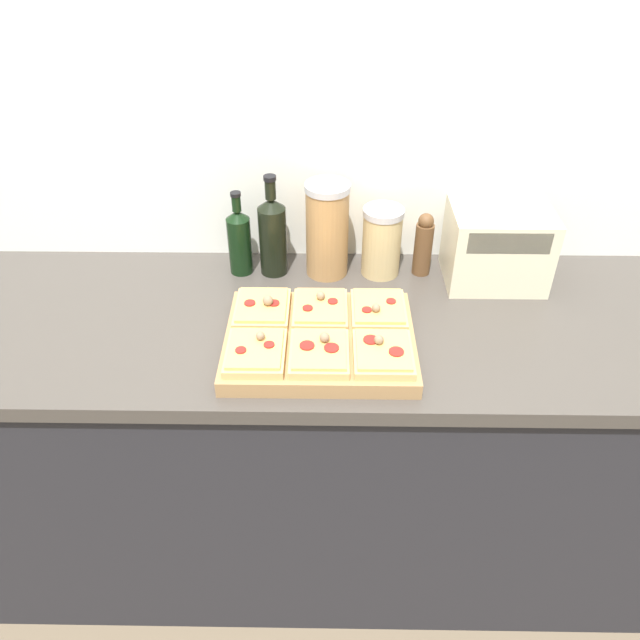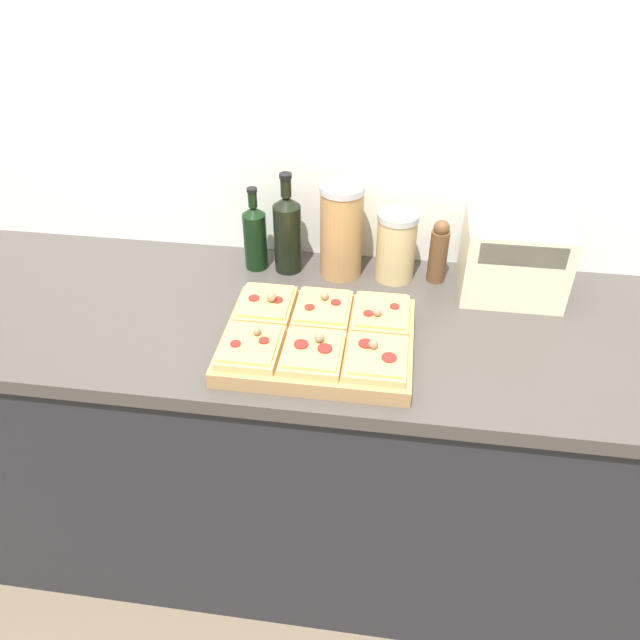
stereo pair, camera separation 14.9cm
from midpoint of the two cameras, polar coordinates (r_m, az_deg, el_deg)
ground_plane at (r=2.12m, az=2.33°, el=-26.52°), size 12.00×12.00×0.00m
wall_back at (r=1.75m, az=5.80°, el=15.11°), size 6.00×0.06×2.50m
kitchen_counter at (r=1.91m, az=3.72°, el=-11.45°), size 2.63×0.67×0.94m
cutting_board at (r=1.49m, az=2.70°, el=-2.02°), size 0.45×0.36×0.04m
pizza_slice_back_left at (r=1.55m, az=-2.22°, el=1.36°), size 0.13×0.16×0.05m
pizza_slice_back_center at (r=1.53m, az=3.06°, el=0.93°), size 0.13×0.16×0.05m
pizza_slice_back_right at (r=1.53m, az=8.40°, el=0.46°), size 0.13×0.16×0.05m
pizza_slice_front_left at (r=1.42m, az=-3.38°, el=-2.55°), size 0.13×0.16×0.05m
pizza_slice_front_center at (r=1.40m, az=2.40°, el=-3.06°), size 0.13×0.16×0.05m
pizza_slice_front_right at (r=1.40m, az=8.25°, el=-3.56°), size 0.13×0.16×0.05m
olive_oil_bottle at (r=1.75m, az=-3.53°, el=7.62°), size 0.07×0.07×0.24m
wine_bottle at (r=1.73m, az=-0.52°, el=7.99°), size 0.08×0.08×0.29m
grain_jar_tall at (r=1.71m, az=4.49°, el=8.09°), size 0.12×0.12×0.27m
grain_jar_short at (r=1.72m, az=9.44°, el=6.64°), size 0.11×0.11×0.20m
pepper_mill at (r=1.74m, az=13.23°, el=6.03°), size 0.05×0.05×0.18m
toaster_oven at (r=1.74m, az=19.70°, el=5.35°), size 0.29×0.21×0.21m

